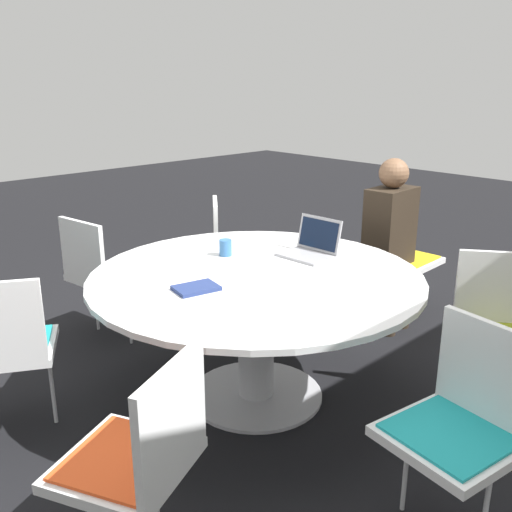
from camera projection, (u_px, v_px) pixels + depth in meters
ground_plane at (256, 396)px, 3.23m from camera, size 16.00×16.00×0.00m
conference_table at (256, 300)px, 3.05m from camera, size 1.76×1.76×0.73m
chair_0 at (397, 249)px, 4.18m from camera, size 0.46×0.44×0.86m
chair_1 at (233, 246)px, 4.27m from camera, size 0.60×0.61×0.86m
chair_2 at (101, 268)px, 3.77m from camera, size 0.48×0.49×0.86m
chair_3 at (4, 342)px, 2.72m from camera, size 0.59×0.58×0.86m
chair_4 at (141, 450)px, 1.93m from camera, size 0.58×0.57×0.86m
chair_5 at (462, 417)px, 2.12m from camera, size 0.48×0.50×0.86m
chair_6 at (499, 323)px, 2.93m from camera, size 0.60×0.60×0.86m
person_0 at (392, 232)px, 3.91m from camera, size 0.37×0.27×1.21m
laptop at (312, 247)px, 3.31m from camera, size 0.26×0.30×0.21m
spiral_notebook at (196, 288)px, 2.78m from camera, size 0.24×0.19×0.02m
coffee_cup at (225, 248)px, 3.31m from camera, size 0.07×0.07×0.10m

